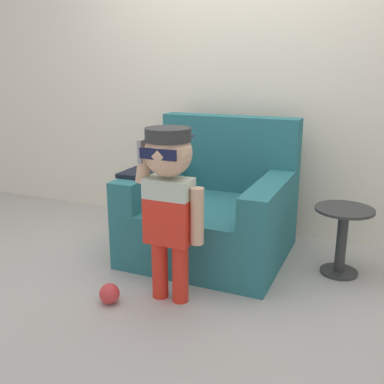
# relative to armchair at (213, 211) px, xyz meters

# --- Properties ---
(ground_plane) EXTENTS (10.00, 10.00, 0.00)m
(ground_plane) POSITION_rel_armchair_xyz_m (-0.02, -0.20, -0.32)
(ground_plane) COLOR #ADA89E
(wall_back) EXTENTS (10.00, 0.05, 2.60)m
(wall_back) POSITION_rel_armchair_xyz_m (-0.02, 0.64, 0.98)
(wall_back) COLOR beige
(wall_back) RESTS_ON ground_plane
(armchair) EXTENTS (1.09, 1.00, 0.98)m
(armchair) POSITION_rel_armchair_xyz_m (0.00, 0.00, 0.00)
(armchair) COLOR #286B70
(armchair) RESTS_ON ground_plane
(person_child) EXTENTS (0.42, 0.32, 1.03)m
(person_child) POSITION_rel_armchair_xyz_m (0.02, -0.76, 0.36)
(person_child) COLOR red
(person_child) RESTS_ON ground_plane
(side_table) EXTENTS (0.38, 0.38, 0.46)m
(side_table) POSITION_rel_armchair_xyz_m (0.91, -0.00, -0.04)
(side_table) COLOR #333333
(side_table) RESTS_ON ground_plane
(toy_ball) EXTENTS (0.12, 0.12, 0.12)m
(toy_ball) POSITION_rel_armchair_xyz_m (-0.28, -0.95, -0.26)
(toy_ball) COLOR #D13838
(toy_ball) RESTS_ON ground_plane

